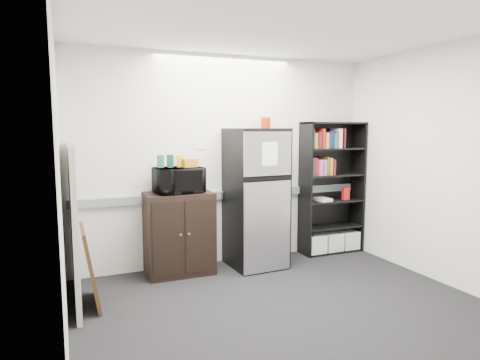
{
  "coord_description": "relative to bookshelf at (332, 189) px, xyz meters",
  "views": [
    {
      "loc": [
        -1.97,
        -3.46,
        1.78
      ],
      "look_at": [
        -0.16,
        0.9,
        1.19
      ],
      "focal_mm": 32.0,
      "sensor_mm": 36.0,
      "label": 1
    }
  ],
  "objects": [
    {
      "name": "wall_note",
      "position": [
        -1.88,
        0.18,
        0.64
      ],
      "size": [
        0.14,
        0.0,
        0.1
      ],
      "primitive_type": "cube",
      "color": "white",
      "rests_on": "wall_back"
    },
    {
      "name": "wall_right",
      "position": [
        0.47,
        -1.57,
        0.44
      ],
      "size": [
        0.02,
        3.5,
        2.7
      ],
      "primitive_type": "cube",
      "color": "silver",
      "rests_on": "floor"
    },
    {
      "name": "microwave",
      "position": [
        -2.24,
        -0.08,
        0.24
      ],
      "size": [
        0.59,
        0.43,
        0.31
      ],
      "primitive_type": "imported",
      "rotation": [
        0.0,
        0.0,
        0.1
      ],
      "color": "black",
      "rests_on": "cabinet"
    },
    {
      "name": "bookshelf",
      "position": [
        0.0,
        0.0,
        0.0
      ],
      "size": [
        0.9,
        0.34,
        1.85
      ],
      "color": "black",
      "rests_on": "floor"
    },
    {
      "name": "snack_box_b",
      "position": [
        -2.32,
        -0.05,
        0.47
      ],
      "size": [
        0.07,
        0.05,
        0.15
      ],
      "primitive_type": "cube",
      "rotation": [
        0.0,
        0.0,
        0.04
      ],
      "color": "#0D3A20",
      "rests_on": "microwave"
    },
    {
      "name": "ceiling",
      "position": [
        -1.53,
        -1.57,
        1.79
      ],
      "size": [
        4.0,
        3.5,
        0.02
      ],
      "primitive_type": "cube",
      "color": "white",
      "rests_on": "wall_back"
    },
    {
      "name": "electrical_raceway",
      "position": [
        -1.53,
        0.15,
        -0.01
      ],
      "size": [
        3.92,
        0.05,
        0.1
      ],
      "primitive_type": "cube",
      "color": "slate",
      "rests_on": "wall_back"
    },
    {
      "name": "framed_poster",
      "position": [
        -3.3,
        -0.66,
        -0.51
      ],
      "size": [
        0.16,
        0.62,
        0.8
      ],
      "rotation": [
        0.0,
        -0.15,
        0.0
      ],
      "color": "black",
      "rests_on": "floor"
    },
    {
      "name": "snack_box_a",
      "position": [
        -2.44,
        -0.05,
        0.47
      ],
      "size": [
        0.07,
        0.05,
        0.15
      ],
      "primitive_type": "cube",
      "rotation": [
        0.0,
        0.0,
        0.03
      ],
      "color": "#195830",
      "rests_on": "microwave"
    },
    {
      "name": "snack_bag",
      "position": [
        -2.1,
        -0.1,
        0.44
      ],
      "size": [
        0.19,
        0.13,
        0.1
      ],
      "primitive_type": "cube",
      "rotation": [
        0.0,
        0.0,
        0.18
      ],
      "color": "#BE7113",
      "rests_on": "microwave"
    },
    {
      "name": "cabinet",
      "position": [
        -2.24,
        -0.06,
        -0.41
      ],
      "size": [
        0.8,
        0.53,
        1.0
      ],
      "color": "black",
      "rests_on": "floor"
    },
    {
      "name": "wall_back",
      "position": [
        -1.53,
        0.18,
        0.44
      ],
      "size": [
        4.0,
        0.02,
        2.7
      ],
      "primitive_type": "cube",
      "color": "silver",
      "rests_on": "floor"
    },
    {
      "name": "floor",
      "position": [
        -1.53,
        -1.57,
        -0.91
      ],
      "size": [
        4.0,
        4.0,
        0.0
      ],
      "primitive_type": "plane",
      "color": "black",
      "rests_on": "ground"
    },
    {
      "name": "coffee_can",
      "position": [
        -1.05,
        -0.02,
        0.94
      ],
      "size": [
        0.13,
        0.13,
        0.17
      ],
      "color": "#AE1E08",
      "rests_on": "refrigerator"
    },
    {
      "name": "refrigerator",
      "position": [
        -1.25,
        -0.14,
        -0.03
      ],
      "size": [
        0.7,
        0.72,
        1.77
      ],
      "rotation": [
        0.0,
        0.0,
        0.05
      ],
      "color": "black",
      "rests_on": "floor"
    },
    {
      "name": "snack_box_c",
      "position": [
        -2.2,
        -0.05,
        0.46
      ],
      "size": [
        0.07,
        0.06,
        0.14
      ],
      "primitive_type": "cube",
      "rotation": [
        0.0,
        0.0,
        -0.1
      ],
      "color": "gold",
      "rests_on": "microwave"
    },
    {
      "name": "wall_left",
      "position": [
        -3.53,
        -1.57,
        0.44
      ],
      "size": [
        0.02,
        3.5,
        2.7
      ],
      "primitive_type": "cube",
      "color": "silver",
      "rests_on": "floor"
    },
    {
      "name": "cubicle_partition",
      "position": [
        -3.43,
        -0.49,
        -0.1
      ],
      "size": [
        0.06,
        1.3,
        1.62
      ],
      "color": "gray",
      "rests_on": "floor"
    }
  ]
}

